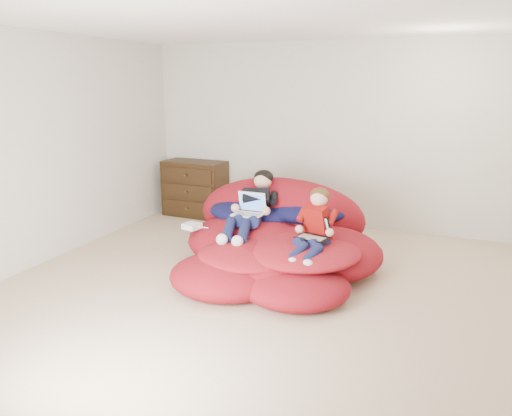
{
  "coord_description": "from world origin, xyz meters",
  "views": [
    {
      "loc": [
        1.65,
        -4.21,
        1.97
      ],
      "look_at": [
        -0.18,
        0.44,
        0.7
      ],
      "focal_mm": 35.0,
      "sensor_mm": 36.0,
      "label": 1
    }
  ],
  "objects_px": {
    "laptop_black": "(314,231)",
    "beanbag_pile": "(277,240)",
    "dresser": "(195,188)",
    "younger_boy": "(314,225)",
    "older_boy": "(254,204)",
    "laptop_white": "(250,209)"
  },
  "relations": [
    {
      "from": "beanbag_pile",
      "to": "laptop_black",
      "type": "height_order",
      "value": "beanbag_pile"
    },
    {
      "from": "beanbag_pile",
      "to": "older_boy",
      "type": "xyz_separation_m",
      "value": [
        -0.29,
        0.05,
        0.37
      ]
    },
    {
      "from": "dresser",
      "to": "beanbag_pile",
      "type": "xyz_separation_m",
      "value": [
        1.83,
        -1.53,
        -0.13
      ]
    },
    {
      "from": "beanbag_pile",
      "to": "older_boy",
      "type": "distance_m",
      "value": 0.47
    },
    {
      "from": "younger_boy",
      "to": "laptop_black",
      "type": "xyz_separation_m",
      "value": [
        -0.0,
        -0.0,
        -0.07
      ]
    },
    {
      "from": "older_boy",
      "to": "younger_boy",
      "type": "distance_m",
      "value": 0.91
    },
    {
      "from": "beanbag_pile",
      "to": "younger_boy",
      "type": "distance_m",
      "value": 0.72
    },
    {
      "from": "dresser",
      "to": "younger_boy",
      "type": "xyz_separation_m",
      "value": [
        2.35,
        -1.9,
        0.2
      ]
    },
    {
      "from": "beanbag_pile",
      "to": "laptop_black",
      "type": "distance_m",
      "value": 0.69
    },
    {
      "from": "laptop_white",
      "to": "younger_boy",
      "type": "bearing_deg",
      "value": -21.02
    },
    {
      "from": "older_boy",
      "to": "laptop_white",
      "type": "relative_size",
      "value": 3.47
    },
    {
      "from": "dresser",
      "to": "laptop_black",
      "type": "distance_m",
      "value": 3.03
    },
    {
      "from": "older_boy",
      "to": "dresser",
      "type": "bearing_deg",
      "value": 136.11
    },
    {
      "from": "older_boy",
      "to": "younger_boy",
      "type": "xyz_separation_m",
      "value": [
        0.81,
        -0.42,
        -0.04
      ]
    },
    {
      "from": "beanbag_pile",
      "to": "laptop_white",
      "type": "xyz_separation_m",
      "value": [
        -0.29,
        -0.06,
        0.34
      ]
    },
    {
      "from": "dresser",
      "to": "younger_boy",
      "type": "bearing_deg",
      "value": -38.99
    },
    {
      "from": "older_boy",
      "to": "younger_boy",
      "type": "height_order",
      "value": "older_boy"
    },
    {
      "from": "laptop_black",
      "to": "beanbag_pile",
      "type": "bearing_deg",
      "value": 144.03
    },
    {
      "from": "beanbag_pile",
      "to": "laptop_black",
      "type": "relative_size",
      "value": 6.52
    },
    {
      "from": "older_boy",
      "to": "laptop_black",
      "type": "bearing_deg",
      "value": -27.53
    },
    {
      "from": "younger_boy",
      "to": "older_boy",
      "type": "bearing_deg",
      "value": 152.53
    },
    {
      "from": "beanbag_pile",
      "to": "laptop_white",
      "type": "relative_size",
      "value": 7.31
    }
  ]
}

